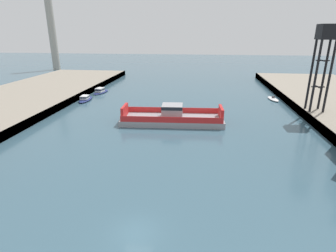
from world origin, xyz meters
TOP-DOWN VIEW (x-y plane):
  - ground_plane at (0.00, 0.00)m, footprint 400.00×400.00m
  - chain_ferry at (-0.12, 30.54)m, footprint 19.74×7.64m
  - moored_boat_near_left at (-24.03, 45.62)m, footprint 2.91×7.40m
  - moored_boat_near_right at (23.73, 52.35)m, footprint 2.67×5.81m
  - moored_boat_mid_left at (-23.50, 55.04)m, footprint 3.51×7.62m
  - crane_tower at (27.91, 37.18)m, footprint 3.24×3.24m
  - smokestack_distant_a at (-61.89, 101.89)m, footprint 3.50×3.50m

SIDE VIEW (x-z plane):
  - ground_plane at x=0.00m, z-range 0.00..0.00m
  - moored_boat_near_right at x=23.73m, z-range -0.24..0.76m
  - moored_boat_near_left at x=-24.03m, z-range -0.18..1.22m
  - moored_boat_mid_left at x=-23.50m, z-range -0.18..1.34m
  - chain_ferry at x=-0.12m, z-range -0.71..2.91m
  - crane_tower at x=27.91m, z-range 6.20..22.55m
  - smokestack_distant_a at x=-61.89m, z-range 1.03..34.73m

